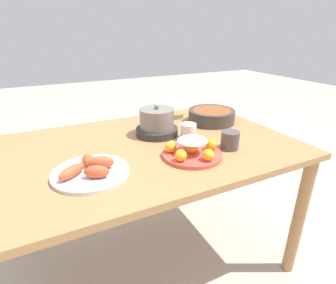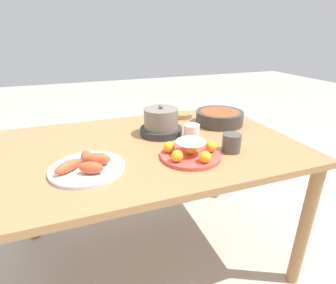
# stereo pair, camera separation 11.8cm
# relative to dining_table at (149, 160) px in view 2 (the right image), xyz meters

# --- Properties ---
(ground_plane) EXTENTS (12.00, 12.00, 0.00)m
(ground_plane) POSITION_rel_dining_table_xyz_m (0.00, 0.00, -0.63)
(ground_plane) COLOR #B2A899
(dining_table) EXTENTS (1.41, 0.91, 0.72)m
(dining_table) POSITION_rel_dining_table_xyz_m (0.00, 0.00, 0.00)
(dining_table) COLOR #A87547
(dining_table) RESTS_ON ground_plane
(cake_plate) EXTENTS (0.26, 0.26, 0.08)m
(cake_plate) POSITION_rel_dining_table_xyz_m (0.13, -0.20, 0.12)
(cake_plate) COLOR #E04C42
(cake_plate) RESTS_ON dining_table
(serving_bowl) EXTENTS (0.27, 0.27, 0.08)m
(serving_bowl) POSITION_rel_dining_table_xyz_m (0.47, 0.14, 0.13)
(serving_bowl) COLOR #3D3833
(serving_bowl) RESTS_ON dining_table
(sauce_bowl) EXTENTS (0.11, 0.11, 0.03)m
(sauce_bowl) POSITION_rel_dining_table_xyz_m (0.32, 0.32, 0.10)
(sauce_bowl) COLOR tan
(sauce_bowl) RESTS_ON dining_table
(seafood_platter) EXTENTS (0.29, 0.29, 0.07)m
(seafood_platter) POSITION_rel_dining_table_xyz_m (-0.29, -0.17, 0.11)
(seafood_platter) COLOR silver
(seafood_platter) RESTS_ON dining_table
(cup_near) EXTENTS (0.08, 0.08, 0.08)m
(cup_near) POSITION_rel_dining_table_xyz_m (0.33, -0.21, 0.13)
(cup_near) COLOR #4C4747
(cup_near) RESTS_ON dining_table
(cup_far) EXTENTS (0.08, 0.08, 0.08)m
(cup_far) POSITION_rel_dining_table_xyz_m (0.22, -0.02, 0.13)
(cup_far) COLOR white
(cup_far) RESTS_ON dining_table
(warming_pot) EXTENTS (0.22, 0.22, 0.16)m
(warming_pot) POSITION_rel_dining_table_xyz_m (0.10, 0.10, 0.15)
(warming_pot) COLOR #2D2D2D
(warming_pot) RESTS_ON dining_table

